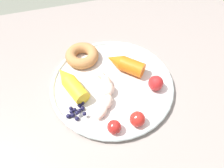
{
  "coord_description": "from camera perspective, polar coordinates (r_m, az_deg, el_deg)",
  "views": [
    {
      "loc": [
        0.12,
        0.35,
        1.25
      ],
      "look_at": [
        0.01,
        -0.02,
        0.74
      ],
      "focal_mm": 38.09,
      "sensor_mm": 36.0,
      "label": 1
    }
  ],
  "objects": [
    {
      "name": "carrot_orange",
      "position": [
        0.66,
        3.12,
        4.82
      ],
      "size": [
        0.11,
        0.11,
        0.04
      ],
      "color": "orange",
      "rests_on": "plate"
    },
    {
      "name": "blueberry_pile",
      "position": [
        0.59,
        -8.5,
        -6.49
      ],
      "size": [
        0.05,
        0.05,
        0.02
      ],
      "color": "#191638",
      "rests_on": "plate"
    },
    {
      "name": "carrot_yellow",
      "position": [
        0.63,
        -9.85,
        0.13
      ],
      "size": [
        0.08,
        0.13,
        0.04
      ],
      "color": "yellow",
      "rests_on": "plate"
    },
    {
      "name": "dining_table",
      "position": [
        0.72,
        1.56,
        -6.29
      ],
      "size": [
        1.0,
        0.87,
        0.73
      ],
      "color": "gray",
      "rests_on": "ground_plane"
    },
    {
      "name": "plate",
      "position": [
        0.65,
        0.0,
        -0.16
      ],
      "size": [
        0.33,
        0.33,
        0.02
      ],
      "color": "silver",
      "rests_on": "dining_table"
    },
    {
      "name": "tomato_mid",
      "position": [
        0.57,
        6.12,
        -8.38
      ],
      "size": [
        0.04,
        0.04,
        0.04
      ],
      "primitive_type": "sphere",
      "color": "red",
      "rests_on": "plate"
    },
    {
      "name": "tomato_far",
      "position": [
        0.56,
        0.53,
        -10.27
      ],
      "size": [
        0.03,
        0.03,
        0.03
      ],
      "primitive_type": "sphere",
      "color": "red",
      "rests_on": "plate"
    },
    {
      "name": "donut",
      "position": [
        0.7,
        -7.21,
        6.81
      ],
      "size": [
        0.12,
        0.12,
        0.03
      ],
      "primitive_type": "torus",
      "rotation": [
        0.0,
        0.0,
        1.34
      ],
      "color": "#BC7E48",
      "rests_on": "plate"
    },
    {
      "name": "banana",
      "position": [
        0.61,
        -1.48,
        -1.71
      ],
      "size": [
        0.07,
        0.16,
        0.03
      ],
      "color": "beige",
      "rests_on": "plate"
    },
    {
      "name": "tomato_near",
      "position": [
        0.63,
        10.47,
        0.23
      ],
      "size": [
        0.04,
        0.04,
        0.04
      ],
      "primitive_type": "sphere",
      "color": "red",
      "rests_on": "plate"
    }
  ]
}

